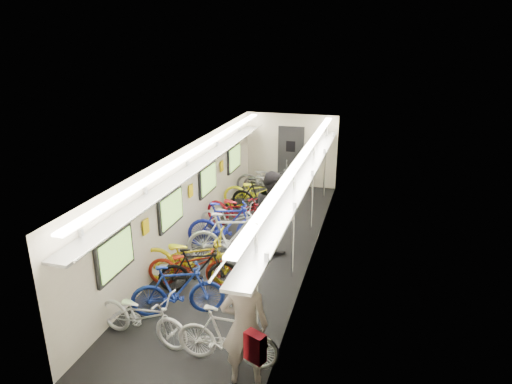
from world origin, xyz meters
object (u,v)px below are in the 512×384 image
Objects in this scene: passenger_near at (245,326)px; backpack at (255,347)px; passenger_mid at (272,211)px; bicycle_0 at (142,315)px; bicycle_1 at (178,290)px.

backpack is (0.38, -0.80, 0.34)m from passenger_near.
passenger_mid reaches higher than backpack.
passenger_near is at bearing 143.37° from passenger_mid.
backpack reaches higher than bicycle_0.
passenger_near is (1.64, -1.27, 0.44)m from bicycle_1.
backpack is at bearing 146.16° from passenger_mid.
bicycle_0 is at bearing 175.96° from backpack.
bicycle_1 is 4.43× the size of backpack.
bicycle_0 is 0.85m from bicycle_1.
bicycle_0 is at bearing 138.65° from bicycle_1.
passenger_mid is at bearing -8.11° from bicycle_0.
bicycle_0 is 2.74m from backpack.
passenger_mid is (-0.65, 4.33, 0.02)m from passenger_near.
bicycle_1 reaches higher than bicycle_0.
bicycle_0 is 1.05× the size of bicycle_1.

